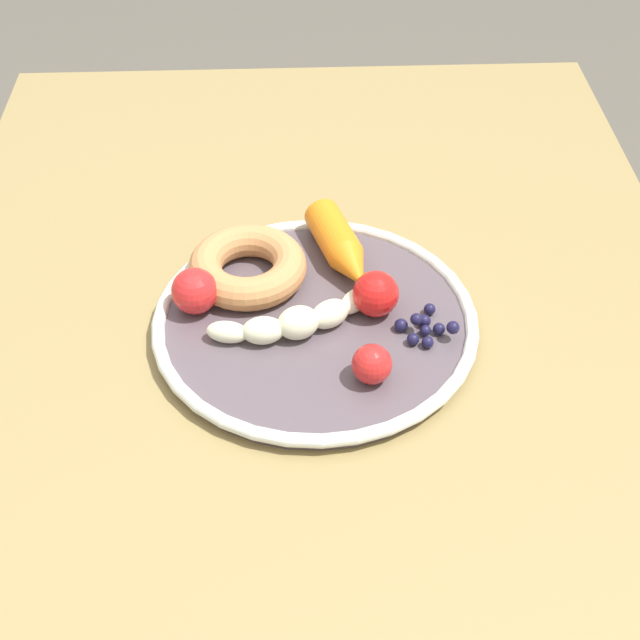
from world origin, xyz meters
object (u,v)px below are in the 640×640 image
dining_table (318,440)px  banana (296,321)px  tomato_mid (376,294)px  tomato_near (372,364)px  carrot_orange (342,248)px  plate (320,322)px  donut (248,266)px  blueberry_pile (425,327)px  tomato_far (195,291)px

dining_table → banana: banana is taller
tomato_mid → tomato_near: bearing=173.0°
dining_table → carrot_orange: bearing=-12.2°
dining_table → carrot_orange: carrot_orange is taller
plate → banana: banana is taller
tomato_near → donut: bearing=38.2°
carrot_orange → blueberry_pile: (-0.10, -0.07, -0.01)m
blueberry_pile → tomato_near: tomato_near is taller
blueberry_pile → plate: bearing=77.3°
carrot_orange → blueberry_pile: 0.12m
tomato_mid → banana: bearing=107.8°
tomato_mid → blueberry_pile: bearing=-126.1°
carrot_orange → tomato_near: (-0.15, -0.02, -0.00)m
dining_table → tomato_far: size_ratio=25.82×
plate → tomato_mid: (0.01, -0.05, 0.02)m
plate → banana: bearing=122.1°
carrot_orange → blueberry_pile: size_ratio=2.21×
plate → tomato_near: tomato_near is taller
plate → carrot_orange: (0.08, -0.02, 0.02)m
tomato_near → tomato_far: tomato_far is taller
donut → blueberry_pile: donut is taller
plate → donut: (0.06, 0.06, 0.02)m
banana → blueberry_pile: (-0.01, -0.11, -0.00)m
donut → blueberry_pile: 0.18m
carrot_orange → tomato_far: 0.15m
donut → tomato_near: (-0.13, -0.10, 0.00)m
blueberry_pile → carrot_orange: bearing=34.0°
banana → tomato_mid: tomato_mid is taller
plate → tomato_mid: tomato_mid is taller
donut → tomato_far: (-0.04, 0.05, 0.01)m
carrot_orange → donut: (-0.02, 0.09, -0.00)m
dining_table → tomato_far: tomato_far is taller
tomato_near → tomato_mid: bearing=-7.0°
dining_table → tomato_far: bearing=56.7°
tomato_mid → tomato_far: 0.16m
banana → tomato_far: 0.10m
dining_table → donut: (0.11, 0.06, 0.12)m
carrot_orange → tomato_near: bearing=-174.0°
blueberry_pile → tomato_mid: (0.03, 0.04, 0.01)m
dining_table → donut: 0.17m
plate → blueberry_pile: size_ratio=5.31×
blueberry_pile → tomato_near: (-0.05, 0.05, 0.01)m
blueberry_pile → tomato_mid: size_ratio=1.31×
carrot_orange → tomato_far: size_ratio=2.88×
tomato_far → carrot_orange: bearing=-66.0°
tomato_mid → tomato_far: bearing=86.3°
tomato_near → tomato_mid: 0.08m
plate → tomato_far: tomato_far is taller
banana → tomato_near: tomato_near is taller
plate → tomato_near: (-0.07, -0.04, 0.02)m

